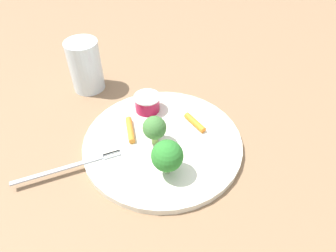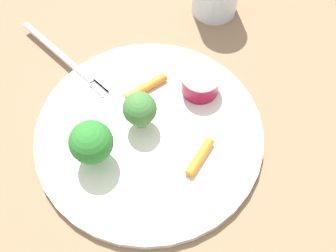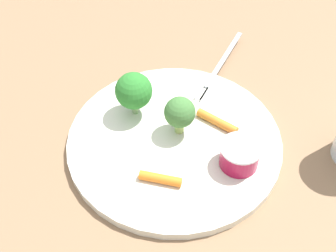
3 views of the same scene
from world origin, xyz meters
The scene contains 9 objects.
ground_plane centered at (0.00, 0.00, 0.00)m, with size 2.40×2.40×0.00m, color #856648.
plate centered at (0.00, 0.00, 0.01)m, with size 0.27×0.27×0.01m, color silver.
sauce_cup centered at (0.09, 0.00, 0.03)m, with size 0.05×0.05×0.03m.
broccoli_floret_0 centered at (0.00, 0.01, 0.04)m, with size 0.04×0.04×0.05m.
broccoli_floret_1 centered at (-0.07, 0.02, 0.05)m, with size 0.05×0.05×0.06m.
carrot_stick_0 centered at (0.02, -0.07, 0.02)m, with size 0.01×0.01×0.05m, color orange.
carrot_stick_1 centered at (0.04, 0.05, 0.02)m, with size 0.01×0.01×0.06m, color orange.
fork centered at (-0.01, 0.15, 0.01)m, with size 0.02×0.17×0.00m.
drinking_glass centered at (0.21, 0.09, 0.05)m, with size 0.06×0.06×0.10m, color silver.
Camera 1 is at (-0.33, 0.11, 0.38)m, focal length 32.34 mm.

